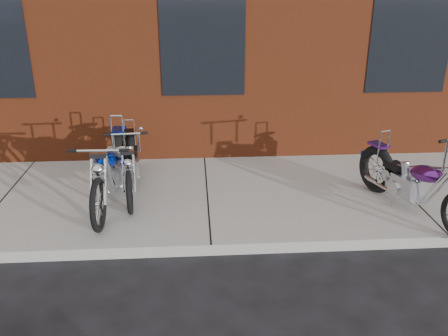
{
  "coord_description": "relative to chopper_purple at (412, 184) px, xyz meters",
  "views": [
    {
      "loc": [
        -0.17,
        -4.98,
        3.16
      ],
      "look_at": [
        0.21,
        0.8,
        0.83
      ],
      "focal_mm": 38.0,
      "sensor_mm": 36.0,
      "label": 1
    }
  ],
  "objects": [
    {
      "name": "ground",
      "position": [
        -2.77,
        -0.72,
        -0.56
      ],
      "size": [
        120.0,
        120.0,
        0.0
      ],
      "primitive_type": "plane",
      "color": "#232228",
      "rests_on": "ground"
    },
    {
      "name": "chopper_blue",
      "position": [
        -4.14,
        0.67,
        0.03
      ],
      "size": [
        0.6,
        2.45,
        1.06
      ],
      "rotation": [
        0.0,
        0.0,
        -1.6
      ],
      "color": "black",
      "rests_on": "sidewalk"
    },
    {
      "name": "chopper_third",
      "position": [
        -3.91,
        1.01,
        -0.02
      ],
      "size": [
        0.52,
        2.12,
        1.08
      ],
      "rotation": [
        0.0,
        0.0,
        -1.48
      ],
      "color": "black",
      "rests_on": "sidewalk"
    },
    {
      "name": "sidewalk",
      "position": [
        -2.77,
        0.78,
        -0.48
      ],
      "size": [
        22.0,
        3.0,
        0.15
      ],
      "primitive_type": "cube",
      "color": "#9E9E9E",
      "rests_on": "ground"
    },
    {
      "name": "chopper_purple",
      "position": [
        0.0,
        0.0,
        0.0
      ],
      "size": [
        0.89,
        2.16,
        1.26
      ],
      "rotation": [
        0.0,
        0.0,
        -1.23
      ],
      "color": "black",
      "rests_on": "sidewalk"
    }
  ]
}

